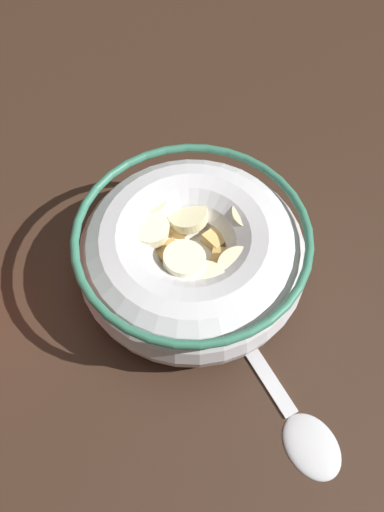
# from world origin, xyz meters

# --- Properties ---
(ground_plane) EXTENTS (0.98, 0.98, 0.02)m
(ground_plane) POSITION_xyz_m (0.00, 0.00, -0.01)
(ground_plane) COLOR #332116
(cereal_bowl) EXTENTS (0.16, 0.16, 0.06)m
(cereal_bowl) POSITION_xyz_m (-0.00, 0.00, 0.03)
(cereal_bowl) COLOR silver
(cereal_bowl) RESTS_ON ground_plane
(spoon) EXTENTS (0.13, 0.14, 0.01)m
(spoon) POSITION_xyz_m (0.08, 0.10, 0.00)
(spoon) COLOR silver
(spoon) RESTS_ON ground_plane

